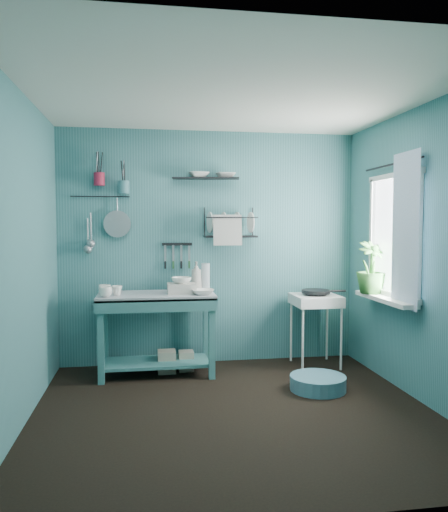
{
  "coord_description": "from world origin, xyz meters",
  "views": [
    {
      "loc": [
        -0.69,
        -3.85,
        1.5
      ],
      "look_at": [
        0.05,
        0.85,
        1.2
      ],
      "focal_mm": 35.0,
      "sensor_mm": 36.0,
      "label": 1
    }
  ],
  "objects": [
    {
      "name": "upper_shelf",
      "position": [
        -0.06,
        1.4,
        1.99
      ],
      "size": [
        0.72,
        0.29,
        0.02
      ],
      "primitive_type": "cube",
      "rotation": [
        0.0,
        0.0,
        -0.16
      ],
      "color": "black",
      "rests_on": "wall_back"
    },
    {
      "name": "floor",
      "position": [
        0.0,
        0.0,
        0.0
      ],
      "size": [
        3.2,
        3.2,
        0.0
      ],
      "primitive_type": "plane",
      "color": "black",
      "rests_on": "ground"
    },
    {
      "name": "curtain_rod",
      "position": [
        1.54,
        0.45,
        2.05
      ],
      "size": [
        0.02,
        1.05,
        0.02
      ],
      "primitive_type": "cylinder",
      "rotation": [
        1.57,
        0.0,
        0.0
      ],
      "color": "black",
      "rests_on": "wall_right"
    },
    {
      "name": "curtain",
      "position": [
        1.52,
        0.15,
        1.45
      ],
      "size": [
        0.0,
        1.35,
        1.35
      ],
      "primitive_type": "plane",
      "rotation": [
        1.57,
        0.0,
        1.57
      ],
      "color": "white",
      "rests_on": "wall_right"
    },
    {
      "name": "storage_tin_large",
      "position": [
        -0.49,
        1.17,
        0.11
      ],
      "size": [
        0.18,
        0.18,
        0.22
      ],
      "primitive_type": "cube",
      "color": "gray",
      "rests_on": "floor"
    },
    {
      "name": "colander",
      "position": [
        -0.98,
        1.45,
        1.51
      ],
      "size": [
        0.28,
        0.03,
        0.28
      ],
      "primitive_type": "cylinder",
      "rotation": [
        1.54,
        0.0,
        0.0
      ],
      "color": "#9FA1A6",
      "rests_on": "wall_back"
    },
    {
      "name": "utensil_cup_teal",
      "position": [
        -0.91,
        1.42,
        1.89
      ],
      "size": [
        0.11,
        0.11,
        0.13
      ],
      "primitive_type": "cylinder",
      "color": "teal",
      "rests_on": "wall_back"
    },
    {
      "name": "window_glass",
      "position": [
        1.59,
        0.45,
        1.4
      ],
      "size": [
        0.0,
        1.1,
        1.1
      ],
      "primitive_type": "plane",
      "rotation": [
        1.57,
        0.0,
        1.57
      ],
      "color": "white",
      "rests_on": "wall_right"
    },
    {
      "name": "wall_right",
      "position": [
        1.6,
        0.0,
        1.25
      ],
      "size": [
        0.0,
        3.0,
        3.0
      ],
      "primitive_type": "plane",
      "rotation": [
        1.57,
        0.0,
        -1.57
      ],
      "color": "#386E72",
      "rests_on": "ground"
    },
    {
      "name": "wash_tub",
      "position": [
        -0.34,
        1.1,
        0.86
      ],
      "size": [
        0.28,
        0.22,
        0.1
      ],
      "primitive_type": "cube",
      "color": "beige",
      "rests_on": "work_counter"
    },
    {
      "name": "wall_back",
      "position": [
        0.0,
        1.5,
        1.25
      ],
      "size": [
        3.2,
        0.0,
        3.2
      ],
      "primitive_type": "plane",
      "rotation": [
        1.57,
        0.0,
        0.0
      ],
      "color": "#386E72",
      "rests_on": "ground"
    },
    {
      "name": "soap_bottle",
      "position": [
        -0.17,
        1.32,
        0.96
      ],
      "size": [
        0.11,
        0.12,
        0.3
      ],
      "primitive_type": "imported",
      "color": "beige",
      "rests_on": "work_counter"
    },
    {
      "name": "mug_left",
      "position": [
        -1.07,
        0.96,
        0.86
      ],
      "size": [
        0.12,
        0.12,
        0.1
      ],
      "primitive_type": "imported",
      "color": "white",
      "rests_on": "work_counter"
    },
    {
      "name": "hook_rail",
      "position": [
        -1.15,
        1.47,
        1.79
      ],
      "size": [
        0.6,
        0.01,
        0.01
      ],
      "primitive_type": "cylinder",
      "rotation": [
        0.0,
        1.57,
        0.0
      ],
      "color": "black",
      "rests_on": "wall_back"
    },
    {
      "name": "storage_tin_small",
      "position": [
        -0.29,
        1.2,
        0.1
      ],
      "size": [
        0.15,
        0.15,
        0.2
      ],
      "primitive_type": "cube",
      "color": "gray",
      "rests_on": "floor"
    },
    {
      "name": "wall_left",
      "position": [
        -1.6,
        0.0,
        1.25
      ],
      "size": [
        0.0,
        3.0,
        3.0
      ],
      "primitive_type": "plane",
      "rotation": [
        1.57,
        0.0,
        1.57
      ],
      "color": "#386E72",
      "rests_on": "ground"
    },
    {
      "name": "shelf_bowl_right",
      "position": [
        0.15,
        1.4,
        2.1
      ],
      "size": [
        0.23,
        0.23,
        0.05
      ],
      "primitive_type": "imported",
      "rotation": [
        0.0,
        0.0,
        0.08
      ],
      "color": "white",
      "rests_on": "upper_shelf"
    },
    {
      "name": "mug_right",
      "position": [
        -1.09,
        1.12,
        0.86
      ],
      "size": [
        0.17,
        0.17,
        0.1
      ],
      "primitive_type": "imported",
      "rotation": [
        0.0,
        0.0,
        1.05
      ],
      "color": "white",
      "rests_on": "work_counter"
    },
    {
      "name": "knife_strip",
      "position": [
        -0.36,
        1.47,
        1.29
      ],
      "size": [
        0.32,
        0.03,
        0.03
      ],
      "primitive_type": "cube",
      "rotation": [
        0.0,
        0.0,
        -0.04
      ],
      "color": "black",
      "rests_on": "wall_back"
    },
    {
      "name": "floor_basin",
      "position": [
        0.84,
        0.4,
        0.07
      ],
      "size": [
        0.51,
        0.51,
        0.13
      ],
      "primitive_type": "cylinder",
      "color": "teal",
      "rests_on": "floor"
    },
    {
      "name": "hotplate_stand",
      "position": [
        1.09,
        1.17,
        0.38
      ],
      "size": [
        0.5,
        0.5,
        0.76
      ],
      "primitive_type": "cube",
      "rotation": [
        0.0,
        0.0,
        0.05
      ],
      "color": "white",
      "rests_on": "floor"
    },
    {
      "name": "work_counter",
      "position": [
        -0.59,
        1.12,
        0.41
      ],
      "size": [
        1.19,
        0.65,
        0.81
      ],
      "primitive_type": "cube",
      "rotation": [
        0.0,
        0.0,
        -0.07
      ],
      "color": "#387676",
      "rests_on": "floor"
    },
    {
      "name": "potted_plant",
      "position": [
        1.48,
        0.7,
        1.08
      ],
      "size": [
        0.36,
        0.36,
        0.51
      ],
      "primitive_type": "imported",
      "rotation": [
        0.0,
        0.0,
        0.3
      ],
      "color": "#306D2B",
      "rests_on": "windowsill"
    },
    {
      "name": "shelf_bowl_left",
      "position": [
        -0.13,
        1.4,
        2.03
      ],
      "size": [
        0.23,
        0.23,
        0.05
      ],
      "primitive_type": "imported",
      "rotation": [
        0.0,
        0.0,
        0.05
      ],
      "color": "white",
      "rests_on": "upper_shelf"
    },
    {
      "name": "windowsill",
      "position": [
        1.5,
        0.45,
        0.81
      ],
      "size": [
        0.16,
        0.95,
        0.04
      ],
      "primitive_type": "cube",
      "color": "white",
      "rests_on": "wall_right"
    },
    {
      "name": "utensil_cup_magenta",
      "position": [
        -1.15,
        1.42,
        1.97
      ],
      "size": [
        0.11,
        0.11,
        0.13
      ],
      "primitive_type": "cylinder",
      "color": "#A21D38",
      "rests_on": "wall_back"
    },
    {
      "name": "tub_bowl",
      "position": [
        -0.34,
        1.1,
        0.95
      ],
      "size": [
        0.2,
        0.19,
        0.06
      ],
      "primitive_type": "imported",
      "color": "white",
      "rests_on": "wash_tub"
    },
    {
      "name": "wall_front",
      "position": [
        0.0,
        -1.5,
        1.25
      ],
      "size": [
        3.2,
        0.0,
        3.2
      ],
      "primitive_type": "plane",
      "rotation": [
        -1.57,
        0.0,
        0.0
      ],
      "color": "#386E72",
      "rests_on": "ground"
    },
    {
      "name": "mug_mid",
      "position": [
        -0.97,
        1.06,
        0.86
      ],
      "size": [
        0.14,
        0.14,
        0.09
      ],
      "primitive_type": "imported",
      "rotation": [
        0.0,
        0.0,
        0.52
      ],
      "color": "white",
      "rests_on": "work_counter"
    },
    {
      "name": "dish_rack",
      "position": [
        0.2,
        1.37,
        1.52
      ],
      "size": [
        0.57,
        0.29,
        0.32
      ],
      "primitive_type": "cube",
      "rotation": [
        0.0,
        0.0,
        0.09
      ],
      "color": "black",
      "rests_on": "wall_back"
    },
    {
      "name": "ladle_outer",
      "position": [
        -1.25,
        1.46,
        1.47
      ],
      "size": [
        0.01,
        0.01,
        0.3
      ],
      "primitive_type": "cylinder",
      "color": "#9FA1A6",
      "rests_on": "wall_back"
    },
    {
      "name": "frying_pan",
      "position": [
        1.09,
        1.17,
        0.79
      ],
      "size": [
        0.3,
        0.3,
        0.03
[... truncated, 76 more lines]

